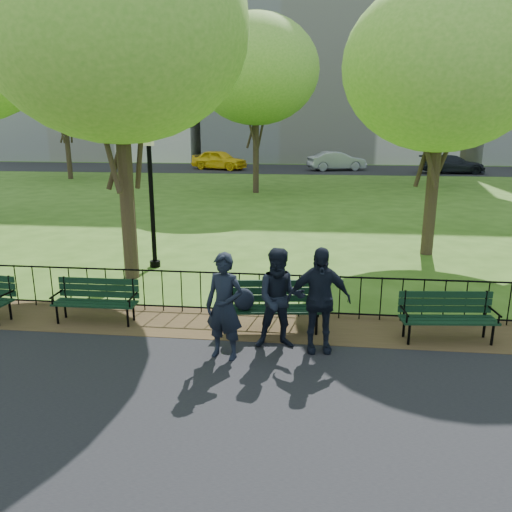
# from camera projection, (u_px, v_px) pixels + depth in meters

# --- Properties ---
(ground) EXTENTS (120.00, 120.00, 0.00)m
(ground) POSITION_uv_depth(u_px,v_px,m) (258.00, 361.00, 8.20)
(ground) COLOR #355817
(dirt_strip) EXTENTS (60.00, 1.60, 0.01)m
(dirt_strip) POSITION_uv_depth(u_px,v_px,m) (267.00, 325.00, 9.64)
(dirt_strip) COLOR #392C17
(dirt_strip) RESTS_ON ground
(far_street) EXTENTS (70.00, 9.00, 0.01)m
(far_street) POSITION_uv_depth(u_px,v_px,m) (304.00, 169.00, 41.78)
(far_street) COLOR black
(far_street) RESTS_ON ground
(iron_fence) EXTENTS (24.06, 0.06, 1.00)m
(iron_fence) POSITION_uv_depth(u_px,v_px,m) (269.00, 293.00, 9.99)
(iron_fence) COLOR black
(iron_fence) RESTS_ON ground
(apartment_west) EXTENTS (22.00, 15.00, 26.00)m
(apartment_west) POSITION_uv_depth(u_px,v_px,m) (103.00, 33.00, 53.30)
(apartment_west) COLOR silver
(apartment_west) RESTS_ON ground
(apartment_mid) EXTENTS (24.00, 15.00, 30.00)m
(apartment_mid) POSITION_uv_depth(u_px,v_px,m) (330.00, 7.00, 50.15)
(apartment_mid) COLOR beige
(apartment_mid) RESTS_ON ground
(park_bench_main) EXTENTS (1.84, 0.76, 1.02)m
(park_bench_main) POSITION_uv_depth(u_px,v_px,m) (262.00, 300.00, 9.23)
(park_bench_main) COLOR black
(park_bench_main) RESTS_ON ground
(park_bench_left_a) EXTENTS (1.63, 0.52, 0.92)m
(park_bench_left_a) POSITION_uv_depth(u_px,v_px,m) (96.00, 296.00, 9.73)
(park_bench_left_a) COLOR black
(park_bench_left_a) RESTS_ON ground
(park_bench_right_a) EXTENTS (1.71, 0.68, 0.95)m
(park_bench_right_a) POSITION_uv_depth(u_px,v_px,m) (447.00, 311.00, 8.89)
(park_bench_right_a) COLOR black
(park_bench_right_a) RESTS_ON ground
(lamppost) EXTENTS (0.33, 0.33, 3.64)m
(lamppost) POSITION_uv_depth(u_px,v_px,m) (151.00, 194.00, 13.07)
(lamppost) COLOR black
(lamppost) RESTS_ON ground
(tree_near_w) EXTENTS (6.05, 6.05, 8.43)m
(tree_near_w) POSITION_uv_depth(u_px,v_px,m) (116.00, 27.00, 11.13)
(tree_near_w) COLOR #2D2116
(tree_near_w) RESTS_ON ground
(tree_near_e) EXTENTS (5.46, 5.46, 7.61)m
(tree_near_e) POSITION_uv_depth(u_px,v_px,m) (443.00, 66.00, 13.52)
(tree_near_e) COLOR #2D2116
(tree_near_e) RESTS_ON ground
(tree_far_c) EXTENTS (6.68, 6.68, 9.30)m
(tree_far_c) POSITION_uv_depth(u_px,v_px,m) (256.00, 70.00, 26.21)
(tree_far_c) COLOR #2D2116
(tree_far_c) RESTS_ON ground
(tree_far_e) EXTENTS (7.80, 7.80, 10.87)m
(tree_far_e) POSITION_uv_depth(u_px,v_px,m) (445.00, 55.00, 28.81)
(tree_far_e) COLOR #2D2116
(tree_far_e) RESTS_ON ground
(tree_far_w) EXTENTS (6.71, 6.71, 9.35)m
(tree_far_w) POSITION_uv_depth(u_px,v_px,m) (61.00, 80.00, 33.01)
(tree_far_w) COLOR #2D2116
(tree_far_w) RESTS_ON ground
(person_left) EXTENTS (0.74, 0.58, 1.79)m
(person_left) POSITION_uv_depth(u_px,v_px,m) (224.00, 306.00, 8.11)
(person_left) COLOR black
(person_left) RESTS_ON asphalt_path
(person_mid) EXTENTS (0.91, 0.56, 1.77)m
(person_mid) POSITION_uv_depth(u_px,v_px,m) (280.00, 299.00, 8.49)
(person_mid) COLOR black
(person_mid) RESTS_ON asphalt_path
(person_right) EXTENTS (1.12, 0.57, 1.83)m
(person_right) POSITION_uv_depth(u_px,v_px,m) (319.00, 300.00, 8.36)
(person_right) COLOR black
(person_right) RESTS_ON asphalt_path
(taxi) EXTENTS (5.05, 3.41, 1.60)m
(taxi) POSITION_uv_depth(u_px,v_px,m) (219.00, 160.00, 41.25)
(taxi) COLOR yellow
(taxi) RESTS_ON far_street
(sedan_silver) EXTENTS (4.90, 2.94, 1.52)m
(sedan_silver) POSITION_uv_depth(u_px,v_px,m) (337.00, 161.00, 40.47)
(sedan_silver) COLOR #94979B
(sedan_silver) RESTS_ON far_street
(sedan_dark) EXTENTS (4.81, 2.03, 1.39)m
(sedan_dark) POSITION_uv_depth(u_px,v_px,m) (452.00, 164.00, 38.12)
(sedan_dark) COLOR black
(sedan_dark) RESTS_ON far_street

